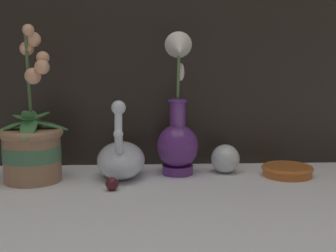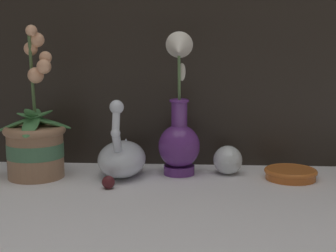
# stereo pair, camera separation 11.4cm
# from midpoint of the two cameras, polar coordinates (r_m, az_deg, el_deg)

# --- Properties ---
(ground_plane) EXTENTS (2.80, 2.80, 0.00)m
(ground_plane) POSITION_cam_midpoint_polar(r_m,az_deg,el_deg) (1.04, 2.06, -8.48)
(ground_plane) COLOR white
(orchid_potted_plant) EXTENTS (0.19, 0.19, 0.37)m
(orchid_potted_plant) POSITION_cam_midpoint_polar(r_m,az_deg,el_deg) (1.19, -13.24, -1.92)
(orchid_potted_plant) COLOR #9E7556
(orchid_potted_plant) RESTS_ON ground_plane
(swan_figurine) EXTENTS (0.12, 0.20, 0.20)m
(swan_figurine) POSITION_cam_midpoint_polar(r_m,az_deg,el_deg) (1.18, -2.87, -3.76)
(swan_figurine) COLOR silver
(swan_figurine) RESTS_ON ground_plane
(blue_vase) EXTENTS (0.11, 0.14, 0.36)m
(blue_vase) POSITION_cam_midpoint_polar(r_m,az_deg,el_deg) (1.18, 4.14, -0.69)
(blue_vase) COLOR #602D7F
(blue_vase) RESTS_ON ground_plane
(glass_sphere) EXTENTS (0.07, 0.07, 0.07)m
(glass_sphere) POSITION_cam_midpoint_polar(r_m,az_deg,el_deg) (1.22, 10.00, -4.14)
(glass_sphere) COLOR silver
(glass_sphere) RESTS_ON ground_plane
(amber_dish) EXTENTS (0.13, 0.13, 0.03)m
(amber_dish) POSITION_cam_midpoint_polar(r_m,az_deg,el_deg) (1.21, 17.38, -5.54)
(amber_dish) COLOR #C66628
(amber_dish) RESTS_ON ground_plane
(glass_bauble) EXTENTS (0.03, 0.03, 0.03)m
(glass_bauble) POSITION_cam_midpoint_polar(r_m,az_deg,el_deg) (1.08, -4.27, -6.89)
(glass_bauble) COLOR #4C191E
(glass_bauble) RESTS_ON ground_plane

